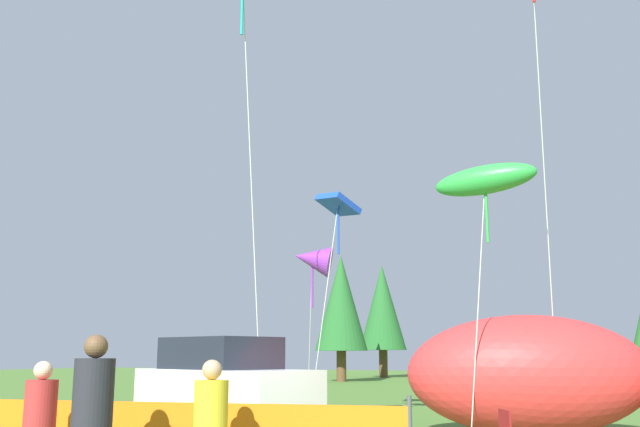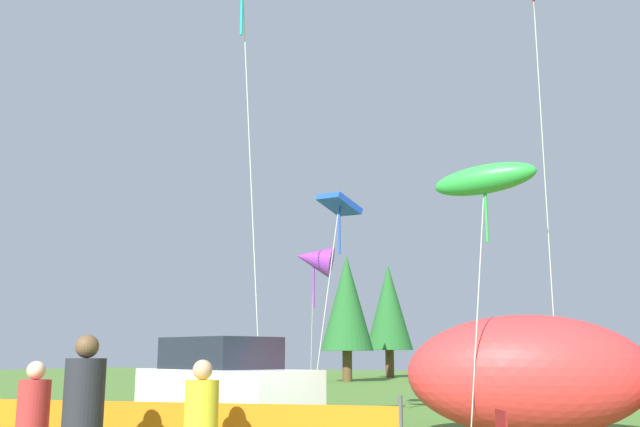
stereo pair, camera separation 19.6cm
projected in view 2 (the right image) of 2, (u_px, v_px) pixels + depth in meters
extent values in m
cube|color=white|center=(225.00, 396.00, 14.86)|extent=(4.48, 2.95, 1.11)
cube|color=#1E232D|center=(220.00, 353.00, 15.17)|extent=(2.66, 2.26, 0.66)
cylinder|color=black|center=(298.00, 423.00, 14.49)|extent=(0.66, 0.42, 0.61)
cylinder|color=black|center=(220.00, 415.00, 16.25)|extent=(0.66, 0.42, 0.61)
cylinder|color=black|center=(154.00, 420.00, 15.02)|extent=(0.66, 0.42, 0.61)
cube|color=maroon|center=(501.00, 427.00, 10.40)|extent=(0.27, 0.45, 0.47)
ellipsoid|color=red|center=(528.00, 375.00, 15.01)|extent=(5.52, 3.72, 2.51)
ellipsoid|color=yellow|center=(529.00, 402.00, 14.90)|extent=(3.60, 2.65, 1.13)
cylinder|color=yellow|center=(201.00, 412.00, 7.37)|extent=(0.35, 0.35, 0.64)
sphere|color=tan|center=(203.00, 370.00, 7.46)|extent=(0.21, 0.21, 0.21)
cylinder|color=#B72D2D|center=(33.00, 409.00, 7.93)|extent=(0.35, 0.35, 0.64)
sphere|color=beige|center=(36.00, 370.00, 8.01)|extent=(0.21, 0.21, 0.21)
cylinder|color=#26262D|center=(84.00, 395.00, 7.29)|extent=(0.41, 0.41, 0.74)
sphere|color=brown|center=(87.00, 346.00, 7.38)|extent=(0.24, 0.24, 0.24)
cylinder|color=silver|center=(325.00, 311.00, 18.13)|extent=(0.83, 0.08, 5.50)
cube|color=blue|center=(339.00, 204.00, 18.51)|extent=(1.16, 1.18, 0.57)
cylinder|color=blue|center=(339.00, 231.00, 18.37)|extent=(0.06, 0.06, 1.20)
cylinder|color=silver|center=(546.00, 192.00, 15.11)|extent=(0.42, 2.54, 10.13)
cylinder|color=silver|center=(312.00, 339.00, 19.55)|extent=(0.95, 1.58, 4.19)
cone|color=purple|center=(314.00, 259.00, 19.07)|extent=(1.33, 1.16, 1.01)
cylinder|color=purple|center=(314.00, 285.00, 18.94)|extent=(0.06, 0.06, 1.20)
cylinder|color=silver|center=(252.00, 200.00, 15.69)|extent=(0.11, 1.06, 10.01)
cylinder|color=#19B2B2|center=(242.00, 10.00, 16.09)|extent=(0.06, 0.06, 1.20)
cylinder|color=silver|center=(478.00, 308.00, 14.28)|extent=(0.60, 0.28, 5.19)
ellipsoid|color=green|center=(485.00, 179.00, 14.55)|extent=(2.14, 0.69, 0.83)
cylinder|color=green|center=(486.00, 213.00, 14.41)|extent=(0.06, 0.06, 1.20)
cylinder|color=brown|center=(347.00, 366.00, 44.21)|extent=(0.60, 0.60, 1.88)
cone|color=#236028|center=(347.00, 302.00, 44.97)|extent=(3.30, 3.30, 6.00)
cylinder|color=brown|center=(390.00, 364.00, 52.18)|extent=(0.63, 0.63, 1.97)
cone|color=#236028|center=(389.00, 307.00, 52.98)|extent=(3.46, 3.46, 6.30)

